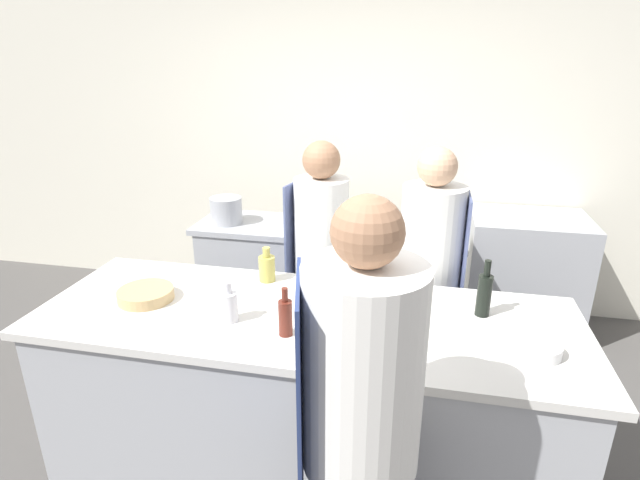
# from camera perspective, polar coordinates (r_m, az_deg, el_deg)

# --- Properties ---
(ground_plane) EXTENTS (16.00, 16.00, 0.00)m
(ground_plane) POSITION_cam_1_polar(r_m,az_deg,el_deg) (2.96, -1.54, -24.27)
(ground_plane) COLOR #4C4947
(wall_back) EXTENTS (8.00, 0.06, 2.80)m
(wall_back) POSITION_cam_1_polar(r_m,az_deg,el_deg) (4.26, 5.08, 11.11)
(wall_back) COLOR silver
(wall_back) RESTS_ON ground_plane
(prep_counter) EXTENTS (2.59, 0.89, 0.92)m
(prep_counter) POSITION_cam_1_polar(r_m,az_deg,el_deg) (2.66, -1.64, -17.16)
(prep_counter) COLOR #A8AAAF
(prep_counter) RESTS_ON ground_plane
(pass_counter) EXTENTS (1.93, 0.55, 0.92)m
(pass_counter) POSITION_cam_1_polar(r_m,az_deg,el_deg) (3.75, 0.81, -5.18)
(pass_counter) COLOR #A8AAAF
(pass_counter) RESTS_ON ground_plane
(oven_range) EXTENTS (0.86, 0.64, 0.95)m
(oven_range) POSITION_cam_1_polar(r_m,az_deg,el_deg) (4.21, 22.13, -3.70)
(oven_range) COLOR #A8AAAF
(oven_range) RESTS_ON ground_plane
(chef_at_prep_near) EXTENTS (0.44, 0.42, 1.72)m
(chef_at_prep_near) POSITION_cam_1_polar(r_m,az_deg,el_deg) (1.82, 4.48, -22.22)
(chef_at_prep_near) COLOR black
(chef_at_prep_near) RESTS_ON ground_plane
(chef_at_stove) EXTENTS (0.37, 0.36, 1.62)m
(chef_at_stove) POSITION_cam_1_polar(r_m,az_deg,el_deg) (3.03, 12.26, -4.97)
(chef_at_stove) COLOR black
(chef_at_stove) RESTS_ON ground_plane
(chef_at_pass_far) EXTENTS (0.37, 0.36, 1.62)m
(chef_at_pass_far) POSITION_cam_1_polar(r_m,az_deg,el_deg) (3.16, 0.09, -3.25)
(chef_at_pass_far) COLOR black
(chef_at_pass_far) RESTS_ON ground_plane
(bottle_olive_oil) EXTENTS (0.08, 0.08, 0.20)m
(bottle_olive_oil) POSITION_cam_1_polar(r_m,az_deg,el_deg) (2.35, -10.35, -7.38)
(bottle_olive_oil) COLOR silver
(bottle_olive_oil) RESTS_ON prep_counter
(bottle_vinegar) EXTENTS (0.09, 0.09, 0.19)m
(bottle_vinegar) POSITION_cam_1_polar(r_m,az_deg,el_deg) (2.73, -6.08, -3.15)
(bottle_vinegar) COLOR #B2A84C
(bottle_vinegar) RESTS_ON prep_counter
(bottle_wine) EXTENTS (0.07, 0.07, 0.28)m
(bottle_wine) POSITION_cam_1_polar(r_m,az_deg,el_deg) (2.47, 18.26, -5.85)
(bottle_wine) COLOR black
(bottle_wine) RESTS_ON prep_counter
(bottle_cooking_oil) EXTENTS (0.06, 0.06, 0.23)m
(bottle_cooking_oil) POSITION_cam_1_polar(r_m,az_deg,el_deg) (2.21, -3.98, -8.71)
(bottle_cooking_oil) COLOR #5B2319
(bottle_cooking_oil) RESTS_ON prep_counter
(bowl_mixing_large) EXTENTS (0.19, 0.19, 0.05)m
(bowl_mixing_large) POSITION_cam_1_polar(r_m,az_deg,el_deg) (2.29, 23.59, -11.26)
(bowl_mixing_large) COLOR white
(bowl_mixing_large) RESTS_ON prep_counter
(bowl_prep_small) EXTENTS (0.18, 0.18, 0.07)m
(bowl_prep_small) POSITION_cam_1_polar(r_m,az_deg,el_deg) (2.45, 0.68, -6.96)
(bowl_prep_small) COLOR white
(bowl_prep_small) RESTS_ON prep_counter
(bowl_ceramic_blue) EXTENTS (0.28, 0.28, 0.06)m
(bowl_ceramic_blue) POSITION_cam_1_polar(r_m,az_deg,el_deg) (2.68, -19.29, -5.88)
(bowl_ceramic_blue) COLOR tan
(bowl_ceramic_blue) RESTS_ON prep_counter
(stockpot) EXTENTS (0.23, 0.23, 0.19)m
(stockpot) POSITION_cam_1_polar(r_m,az_deg,el_deg) (3.71, -10.67, 3.35)
(stockpot) COLOR #A8AAAF
(stockpot) RESTS_ON pass_counter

